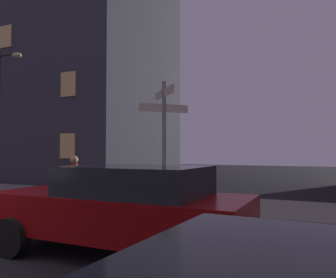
% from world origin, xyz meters
% --- Properties ---
extents(sidewalk_kerb, '(40.00, 3.34, 0.14)m').
position_xyz_m(sidewalk_kerb, '(0.00, 6.98, 0.07)').
color(sidewalk_kerb, gray).
rests_on(sidewalk_kerb, ground_plane).
extents(signpost, '(1.20, 1.20, 3.71)m').
position_xyz_m(signpost, '(1.42, 6.14, 2.38)').
color(signpost, gray).
rests_on(signpost, sidewalk_kerb).
extents(street_lamp, '(1.32, 0.28, 5.58)m').
position_xyz_m(street_lamp, '(-5.87, 6.27, 3.43)').
color(street_lamp, '#2D2D30').
rests_on(street_lamp, sidewalk_kerb).
extents(car_near_left, '(4.53, 1.97, 1.48)m').
position_xyz_m(car_near_left, '(2.70, 1.87, 0.80)').
color(car_near_left, maroon).
rests_on(car_near_left, ground_plane).
extents(cyclist, '(1.82, 0.33, 1.61)m').
position_xyz_m(cyclist, '(-0.48, 4.32, 0.75)').
color(cyclist, black).
rests_on(cyclist, ground_plane).
extents(building_left_block, '(13.28, 8.65, 20.94)m').
position_xyz_m(building_left_block, '(-9.85, 13.94, 10.47)').
color(building_left_block, '#383842').
rests_on(building_left_block, ground_plane).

